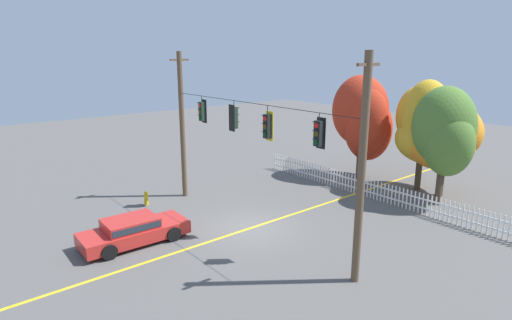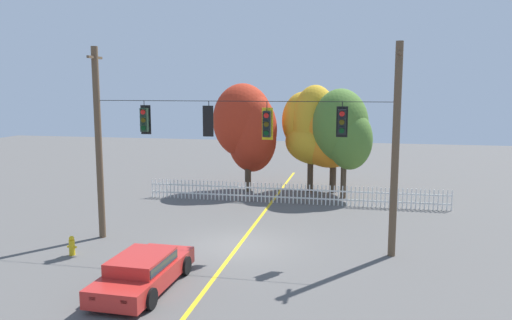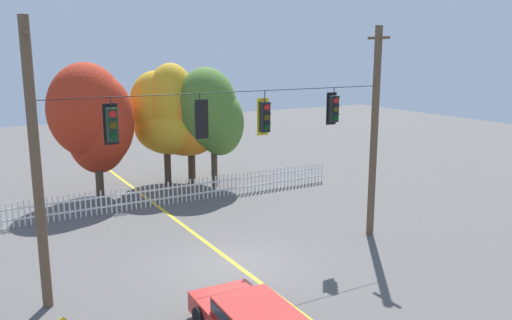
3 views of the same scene
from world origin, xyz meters
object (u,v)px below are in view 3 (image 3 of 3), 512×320
at_px(traffic_signal_northbound_primary, 200,119).
at_px(autumn_oak_far_east, 188,117).
at_px(traffic_signal_eastbound_side, 265,117).
at_px(autumn_maple_near_fence, 94,119).
at_px(traffic_signal_westbound_side, 112,124).
at_px(autumn_maple_mid, 168,116).
at_px(traffic_signal_southbound_primary, 333,109).
at_px(autumn_maple_far_west, 211,113).

distance_m(traffic_signal_northbound_primary, autumn_oak_far_east, 12.25).
bearing_deg(traffic_signal_eastbound_side, autumn_maple_near_fence, 106.09).
bearing_deg(autumn_oak_far_east, traffic_signal_westbound_side, -121.62).
relative_size(autumn_maple_mid, autumn_oak_far_east, 1.15).
relative_size(traffic_signal_eastbound_side, traffic_signal_southbound_primary, 1.12).
xyz_separation_m(traffic_signal_westbound_side, autumn_maple_far_west, (7.76, 10.02, -1.13)).
bearing_deg(autumn_maple_mid, autumn_maple_far_west, -38.50).
xyz_separation_m(traffic_signal_northbound_primary, autumn_maple_mid, (3.20, 11.48, -1.33)).
height_order(traffic_signal_northbound_primary, autumn_maple_far_west, autumn_maple_far_west).
height_order(traffic_signal_northbound_primary, autumn_maple_near_fence, autumn_maple_near_fence).
relative_size(traffic_signal_southbound_primary, autumn_oak_far_east, 0.24).
bearing_deg(traffic_signal_westbound_side, autumn_maple_near_fence, 79.87).
xyz_separation_m(traffic_signal_northbound_primary, autumn_oak_far_east, (4.25, 11.39, -1.47)).
bearing_deg(traffic_signal_eastbound_side, traffic_signal_westbound_side, -180.00).
relative_size(traffic_signal_northbound_primary, traffic_signal_eastbound_side, 0.93).
bearing_deg(traffic_signal_westbound_side, traffic_signal_eastbound_side, 0.00).
relative_size(traffic_signal_westbound_side, traffic_signal_northbound_primary, 0.99).
bearing_deg(traffic_signal_eastbound_side, traffic_signal_southbound_primary, -0.01).
distance_m(traffic_signal_eastbound_side, autumn_oak_far_east, 11.61).
xyz_separation_m(traffic_signal_northbound_primary, traffic_signal_eastbound_side, (2.34, 0.02, -0.09)).
bearing_deg(autumn_maple_far_west, traffic_signal_westbound_side, -127.75).
xyz_separation_m(traffic_signal_northbound_primary, traffic_signal_southbound_primary, (5.22, 0.02, 0.03)).
relative_size(traffic_signal_eastbound_side, autumn_oak_far_east, 0.26).
distance_m(traffic_signal_northbound_primary, traffic_signal_southbound_primary, 5.22).
relative_size(autumn_oak_far_east, autumn_maple_far_west, 0.90).
xyz_separation_m(traffic_signal_northbound_primary, autumn_maple_near_fence, (-0.80, 10.91, -1.19)).
bearing_deg(traffic_signal_southbound_primary, traffic_signal_westbound_side, 180.00).
distance_m(traffic_signal_southbound_primary, autumn_oak_far_east, 11.51).
bearing_deg(traffic_signal_northbound_primary, autumn_maple_far_west, 63.47).
height_order(traffic_signal_westbound_side, autumn_oak_far_east, traffic_signal_westbound_side).
height_order(traffic_signal_northbound_primary, autumn_oak_far_east, traffic_signal_northbound_primary).
relative_size(traffic_signal_southbound_primary, autumn_maple_far_west, 0.21).
bearing_deg(autumn_maple_mid, autumn_maple_near_fence, -171.93).
bearing_deg(autumn_oak_far_east, traffic_signal_northbound_primary, -110.48).
bearing_deg(autumn_oak_far_east, autumn_maple_far_west, -60.78).
bearing_deg(autumn_maple_near_fence, traffic_signal_southbound_primary, -61.06).
xyz_separation_m(autumn_maple_near_fence, autumn_maple_far_west, (5.81, -0.88, 0.07)).
bearing_deg(autumn_maple_mid, traffic_signal_westbound_side, -117.40).
bearing_deg(autumn_oak_far_east, autumn_maple_mid, 175.11).
distance_m(autumn_maple_mid, autumn_maple_far_west, 2.33).
bearing_deg(autumn_maple_mid, traffic_signal_northbound_primary, -105.56).
bearing_deg(autumn_maple_near_fence, traffic_signal_northbound_primary, -85.81).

